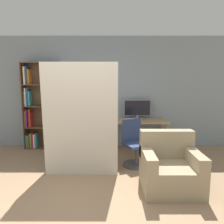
{
  "coord_description": "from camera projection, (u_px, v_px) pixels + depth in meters",
  "views": [
    {
      "loc": [
        0.51,
        -2.53,
        1.64
      ],
      "look_at": [
        0.52,
        1.56,
        1.05
      ],
      "focal_mm": 35.0,
      "sensor_mm": 36.0,
      "label": 1
    }
  ],
  "objects": [
    {
      "name": "monitor",
      "position": [
        137.0,
        109.0,
        5.28
      ],
      "size": [
        0.64,
        0.25,
        0.46
      ],
      "color": "#B7B7BC",
      "rests_on": "desk"
    },
    {
      "name": "office_chair",
      "position": [
        134.0,
        147.0,
        4.27
      ],
      "size": [
        0.58,
        0.58,
        0.89
      ],
      "color": "#4C4C51",
      "rests_on": "ground"
    },
    {
      "name": "mattress_far",
      "position": [
        83.0,
        117.0,
        3.99
      ],
      "size": [
        1.26,
        0.24,
        1.94
      ],
      "color": "beige",
      "rests_on": "ground"
    },
    {
      "name": "armchair",
      "position": [
        169.0,
        167.0,
        3.35
      ],
      "size": [
        0.85,
        0.8,
        0.85
      ],
      "color": "gray",
      "rests_on": "ground"
    },
    {
      "name": "bookshelf",
      "position": [
        37.0,
        108.0,
        5.29
      ],
      "size": [
        0.85,
        0.33,
        2.06
      ],
      "color": "brown",
      "rests_on": "ground"
    },
    {
      "name": "wall_back",
      "position": [
        91.0,
        92.0,
        5.39
      ],
      "size": [
        8.0,
        0.06,
        2.7
      ],
      "color": "gray",
      "rests_on": "ground"
    },
    {
      "name": "desk",
      "position": [
        135.0,
        124.0,
        5.13
      ],
      "size": [
        1.48,
        0.68,
        0.72
      ],
      "color": "tan",
      "rests_on": "ground"
    },
    {
      "name": "mattress_near",
      "position": [
        81.0,
        120.0,
        3.73
      ],
      "size": [
        1.26,
        0.29,
        1.95
      ],
      "color": "beige",
      "rests_on": "ground"
    },
    {
      "name": "ground_plane",
      "position": [
        71.0,
        212.0,
        2.74
      ],
      "size": [
        16.0,
        16.0,
        0.0
      ],
      "primitive_type": "plane",
      "color": "#937556"
    }
  ]
}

